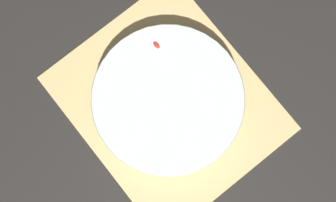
% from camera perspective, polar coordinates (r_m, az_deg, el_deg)
% --- Properties ---
extents(ground_plane, '(6.00, 6.00, 0.00)m').
position_cam_1_polar(ground_plane, '(0.92, 0.00, -0.27)').
color(ground_plane, black).
extents(bamboo_mat_center, '(0.40, 0.34, 0.01)m').
position_cam_1_polar(bamboo_mat_center, '(0.92, 0.00, -0.24)').
color(bamboo_mat_center, '#D6B775').
rests_on(bamboo_mat_center, ground_plane).
extents(fruit_salad_bowl, '(0.29, 0.29, 0.06)m').
position_cam_1_polar(fruit_salad_bowl, '(0.88, -0.03, 0.08)').
color(fruit_salad_bowl, silver).
rests_on(fruit_salad_bowl, bamboo_mat_center).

